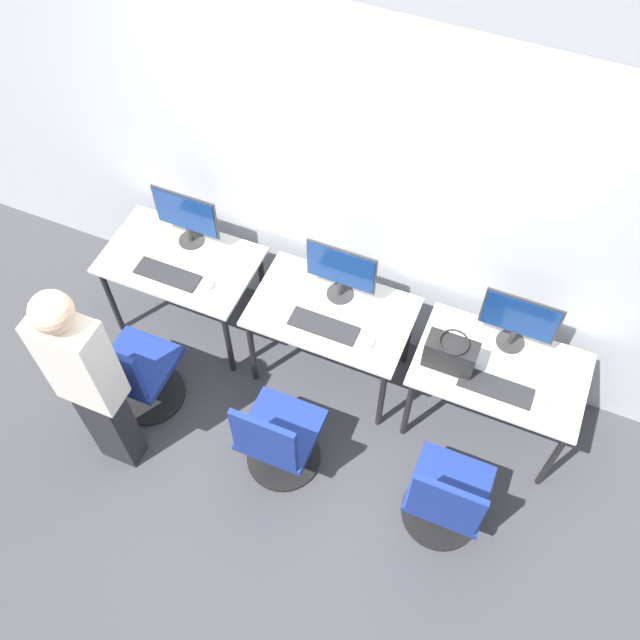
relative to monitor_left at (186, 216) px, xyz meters
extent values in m
plane|color=#3D3D42|center=(1.08, -0.49, -0.93)|extent=(20.00, 20.00, 0.00)
cube|color=#B7BCC1|center=(1.08, 0.27, 0.47)|extent=(12.00, 0.05, 2.80)
cube|color=silver|center=(0.00, -0.17, -0.25)|extent=(1.00, 0.63, 0.02)
cylinder|color=black|center=(-0.45, -0.44, -0.60)|extent=(0.04, 0.04, 0.68)
cylinder|color=black|center=(0.45, -0.44, -0.60)|extent=(0.04, 0.04, 0.68)
cylinder|color=black|center=(-0.45, 0.09, -0.60)|extent=(0.04, 0.04, 0.68)
cylinder|color=black|center=(0.45, 0.09, -0.60)|extent=(0.04, 0.04, 0.68)
cylinder|color=#2D2D2D|center=(0.00, 0.00, -0.23)|extent=(0.17, 0.17, 0.01)
cylinder|color=#2D2D2D|center=(0.00, 0.00, -0.17)|extent=(0.04, 0.04, 0.11)
cube|color=#2D2D2D|center=(0.00, 0.00, 0.03)|extent=(0.45, 0.01, 0.32)
cube|color=navy|center=(0.00, -0.01, 0.03)|extent=(0.42, 0.01, 0.29)
cube|color=#262628|center=(0.00, -0.32, -0.22)|extent=(0.43, 0.14, 0.02)
ellipsoid|color=silver|center=(0.29, -0.30, -0.22)|extent=(0.06, 0.09, 0.03)
cylinder|color=black|center=(0.02, -0.84, -0.92)|extent=(0.48, 0.48, 0.03)
cylinder|color=black|center=(0.02, -0.84, -0.73)|extent=(0.04, 0.04, 0.35)
cube|color=navy|center=(0.02, -0.84, -0.53)|extent=(0.44, 0.44, 0.05)
cube|color=navy|center=(0.02, -1.04, -0.29)|extent=(0.40, 0.04, 0.44)
cube|color=#232328|center=(0.08, -1.26, -0.55)|extent=(0.25, 0.16, 0.78)
cube|color=silver|center=(0.08, -1.26, 0.18)|extent=(0.36, 0.20, 0.68)
sphere|color=beige|center=(0.08, -1.26, 0.63)|extent=(0.22, 0.22, 0.22)
cube|color=silver|center=(1.08, -0.17, -0.25)|extent=(1.00, 0.63, 0.02)
cylinder|color=black|center=(0.63, -0.44, -0.60)|extent=(0.04, 0.04, 0.68)
cylinder|color=black|center=(1.53, -0.44, -0.60)|extent=(0.04, 0.04, 0.68)
cylinder|color=black|center=(0.63, 0.09, -0.60)|extent=(0.04, 0.04, 0.68)
cylinder|color=black|center=(1.53, 0.09, -0.60)|extent=(0.04, 0.04, 0.68)
cylinder|color=#2D2D2D|center=(1.08, -0.03, -0.23)|extent=(0.17, 0.17, 0.01)
cylinder|color=#2D2D2D|center=(1.08, -0.03, -0.17)|extent=(0.04, 0.04, 0.11)
cube|color=#2D2D2D|center=(1.08, -0.03, 0.03)|extent=(0.45, 0.01, 0.32)
cube|color=navy|center=(1.08, -0.04, 0.03)|extent=(0.42, 0.01, 0.29)
cube|color=#262628|center=(1.08, -0.30, -0.22)|extent=(0.43, 0.14, 0.02)
ellipsoid|color=silver|center=(1.38, -0.31, -0.22)|extent=(0.06, 0.09, 0.03)
cylinder|color=black|center=(1.05, -0.91, -0.92)|extent=(0.48, 0.48, 0.03)
cylinder|color=black|center=(1.05, -0.91, -0.73)|extent=(0.04, 0.04, 0.35)
cube|color=navy|center=(1.05, -0.91, -0.53)|extent=(0.44, 0.44, 0.05)
cube|color=navy|center=(1.05, -1.11, -0.29)|extent=(0.40, 0.04, 0.44)
cube|color=silver|center=(2.16, -0.17, -0.25)|extent=(1.00, 0.63, 0.02)
cylinder|color=black|center=(1.71, -0.44, -0.60)|extent=(0.04, 0.04, 0.68)
cylinder|color=black|center=(2.61, -0.44, -0.60)|extent=(0.04, 0.04, 0.68)
cylinder|color=black|center=(1.71, 0.09, -0.60)|extent=(0.04, 0.04, 0.68)
cylinder|color=black|center=(2.61, 0.09, -0.60)|extent=(0.04, 0.04, 0.68)
cylinder|color=#2D2D2D|center=(2.16, 0.03, -0.23)|extent=(0.17, 0.17, 0.01)
cylinder|color=#2D2D2D|center=(2.16, 0.03, -0.17)|extent=(0.04, 0.04, 0.11)
cube|color=#2D2D2D|center=(2.16, 0.03, 0.03)|extent=(0.45, 0.01, 0.32)
cube|color=navy|center=(2.16, 0.02, 0.03)|extent=(0.42, 0.01, 0.29)
cube|color=#262628|center=(2.16, -0.32, -0.22)|extent=(0.43, 0.14, 0.02)
ellipsoid|color=silver|center=(2.43, -0.29, -0.22)|extent=(0.06, 0.09, 0.03)
cylinder|color=black|center=(2.10, -0.87, -0.92)|extent=(0.48, 0.48, 0.03)
cylinder|color=black|center=(2.10, -0.87, -0.73)|extent=(0.04, 0.04, 0.35)
cube|color=navy|center=(2.10, -0.87, -0.53)|extent=(0.44, 0.44, 0.05)
cube|color=navy|center=(2.10, -1.07, -0.29)|extent=(0.40, 0.04, 0.44)
cube|color=black|center=(1.86, -0.27, -0.12)|extent=(0.30, 0.14, 0.22)
torus|color=black|center=(1.86, -0.27, 0.01)|extent=(0.18, 0.18, 0.01)
camera|label=1|loc=(2.00, -2.56, 3.37)|focal=40.00mm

